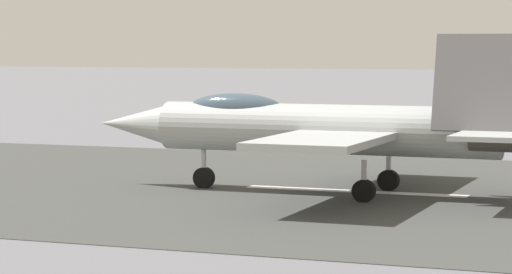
% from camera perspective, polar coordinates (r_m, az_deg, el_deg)
% --- Properties ---
extents(ground_plane, '(400.00, 400.00, 0.00)m').
position_cam_1_polar(ground_plane, '(41.17, 5.23, -2.71)').
color(ground_plane, slate).
extents(runway_strip, '(240.00, 26.00, 0.02)m').
position_cam_1_polar(runway_strip, '(41.16, 5.25, -2.69)').
color(runway_strip, '#3E403E').
rests_on(runway_strip, ground).
extents(fighter_jet, '(16.21, 13.22, 5.53)m').
position_cam_1_polar(fighter_jet, '(40.27, 3.68, 0.49)').
color(fighter_jet, '#A8ADAF').
rests_on(fighter_jet, ground).
extents(marker_cone_mid, '(0.44, 0.44, 0.55)m').
position_cam_1_polar(marker_cone_mid, '(56.19, 1.14, -0.47)').
color(marker_cone_mid, orange).
rests_on(marker_cone_mid, ground).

